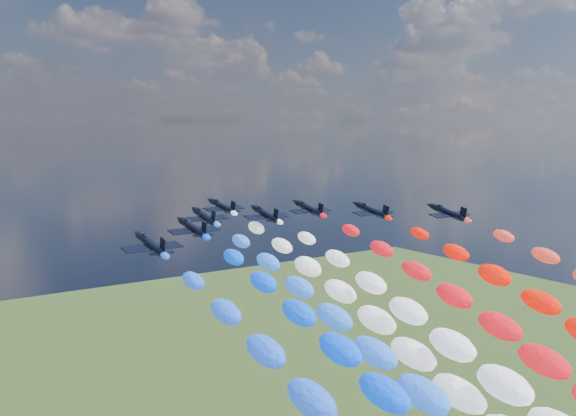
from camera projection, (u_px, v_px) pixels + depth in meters
jet_0 at (151, 244)px, 105.52m from camera, size 9.25×12.61×4.86m
jet_1 at (193, 228)px, 121.70m from camera, size 9.25×12.61×4.86m
jet_2 at (204, 216)px, 136.40m from camera, size 9.82×13.02×4.86m
jet_3 at (265, 214)px, 139.45m from camera, size 9.82×13.02×4.86m
jet_4 at (222, 206)px, 151.95m from camera, size 9.90×13.07×4.86m
trail_4 at (436, 393)px, 102.23m from camera, size 6.60×124.33×47.17m
jet_5 at (309, 208)px, 148.50m from camera, size 9.29×12.64×4.86m
trail_5 at (573, 403)px, 98.78m from camera, size 6.60×124.33×47.17m
jet_6 at (372, 210)px, 145.00m from camera, size 9.23×12.60×4.86m
jet_7 at (448, 212)px, 141.93m from camera, size 9.65×12.90×4.86m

